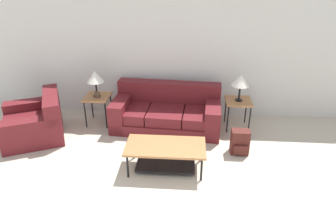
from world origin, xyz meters
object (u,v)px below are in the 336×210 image
at_px(backpack, 240,142).
at_px(table_lamp_left, 95,77).
at_px(couch, 167,113).
at_px(coffee_table, 166,152).
at_px(table_lamp_right, 241,81).
at_px(side_table_left, 98,99).
at_px(side_table_right, 238,103).
at_px(armchair, 36,123).

bearing_deg(backpack, table_lamp_left, 161.46).
xyz_separation_m(couch, backpack, (1.30, -0.86, -0.08)).
bearing_deg(coffee_table, backpack, 23.81).
distance_m(table_lamp_left, table_lamp_right, 2.75).
xyz_separation_m(coffee_table, table_lamp_left, (-1.47, 1.44, 0.67)).
relative_size(side_table_left, side_table_right, 1.00).
bearing_deg(side_table_left, armchair, -149.17).
bearing_deg(coffee_table, armchair, 161.38).
height_order(armchair, table_lamp_right, table_lamp_right).
height_order(side_table_left, table_lamp_left, table_lamp_left).
distance_m(table_lamp_right, backpack, 1.19).
height_order(couch, armchair, couch).
relative_size(side_table_left, backpack, 1.36).
height_order(armchair, side_table_left, armchair).
height_order(armchair, coffee_table, armchair).
distance_m(side_table_left, table_lamp_left, 0.47).
xyz_separation_m(coffee_table, backpack, (1.22, 0.54, -0.11)).
xyz_separation_m(armchair, table_lamp_left, (1.01, 0.60, 0.71)).
relative_size(couch, backpack, 4.92).
relative_size(couch, side_table_right, 3.63).
xyz_separation_m(side_table_right, backpack, (-0.07, -0.90, -0.31)).
relative_size(armchair, table_lamp_left, 2.74).
xyz_separation_m(couch, armchair, (-2.39, -0.56, -0.01)).
bearing_deg(table_lamp_right, side_table_right, -108.43).
bearing_deg(backpack, side_table_right, 85.73).
height_order(couch, table_lamp_left, table_lamp_left).
bearing_deg(armchair, backpack, -4.59).
distance_m(coffee_table, side_table_left, 2.06).
bearing_deg(couch, coffee_table, -86.44).
distance_m(couch, side_table_right, 1.39).
bearing_deg(table_lamp_left, couch, -1.62).
bearing_deg(armchair, coffee_table, -18.62).
distance_m(couch, coffee_table, 1.40).
distance_m(side_table_right, table_lamp_left, 2.79).
distance_m(side_table_left, side_table_right, 2.75).
height_order(coffee_table, side_table_right, side_table_right).
relative_size(table_lamp_left, table_lamp_right, 1.00).
xyz_separation_m(armchair, side_table_right, (3.76, 0.60, 0.24)).
xyz_separation_m(side_table_right, table_lamp_right, (0.00, 0.00, 0.47)).
distance_m(side_table_right, table_lamp_right, 0.47).
xyz_separation_m(side_table_left, table_lamp_right, (2.75, 0.00, 0.47)).
bearing_deg(couch, table_lamp_right, 1.62).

